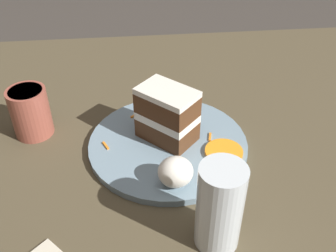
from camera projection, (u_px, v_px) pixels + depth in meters
name	position (u px, v px, depth m)	size (l,w,h in m)	color
ground_plane	(199.00, 172.00, 0.71)	(6.00, 6.00, 0.00)	#38332D
dining_table	(200.00, 165.00, 0.70)	(1.37, 1.02, 0.04)	#4C422D
plate	(168.00, 144.00, 0.71)	(0.28, 0.28, 0.01)	gray
cake_slice	(167.00, 115.00, 0.68)	(0.12, 0.11, 0.10)	#4C2D19
cream_dollop	(176.00, 172.00, 0.61)	(0.06, 0.05, 0.05)	white
orange_garnish	(224.00, 152.00, 0.68)	(0.07, 0.07, 0.01)	orange
carrot_shreds_scatter	(153.00, 126.00, 0.74)	(0.20, 0.11, 0.00)	orange
drinking_glass	(219.00, 212.00, 0.52)	(0.06, 0.06, 0.13)	silver
coffee_mug	(30.00, 110.00, 0.71)	(0.07, 0.07, 0.09)	#994C3D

